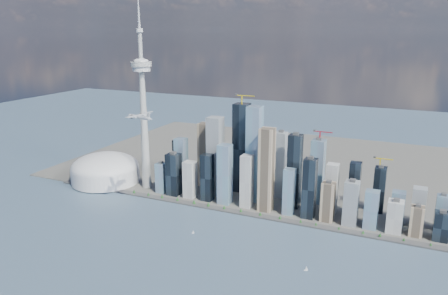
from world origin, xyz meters
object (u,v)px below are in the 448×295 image
at_px(airplane, 140,117).
at_px(sailboat_east, 306,269).
at_px(dome_stadium, 105,170).
at_px(sailboat_west, 193,232).
at_px(needle_tower, 143,108).

height_order(airplane, sailboat_east, airplane).
bearing_deg(dome_stadium, airplane, -34.79).
height_order(sailboat_west, sailboat_east, sailboat_east).
xyz_separation_m(sailboat_west, sailboat_east, (271.15, -51.32, 0.56)).
bearing_deg(needle_tower, sailboat_east, -25.87).
distance_m(needle_tower, airplane, 228.68).
height_order(airplane, sailboat_west, airplane).
distance_m(needle_tower, sailboat_west, 406.71).
bearing_deg(dome_stadium, sailboat_west, -26.14).
relative_size(dome_stadium, sailboat_west, 22.82).
bearing_deg(sailboat_east, sailboat_west, 163.51).
bearing_deg(sailboat_east, needle_tower, 148.36).
xyz_separation_m(needle_tower, sailboat_west, (261.33, -206.93, -233.03)).
distance_m(sailboat_west, sailboat_east, 275.96).
distance_m(airplane, sailboat_west, 287.64).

